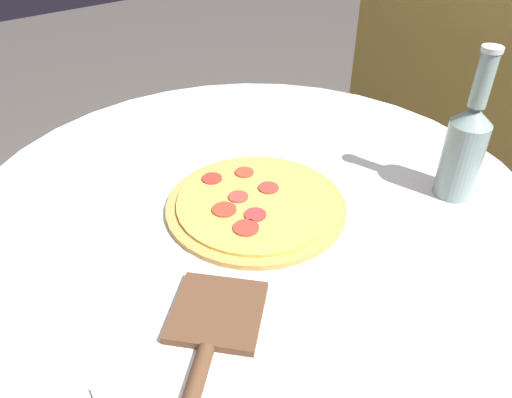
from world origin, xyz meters
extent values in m
cylinder|color=silver|center=(0.00, 0.00, 0.35)|extent=(0.09, 0.09, 0.66)
cylinder|color=silver|center=(0.00, 0.00, 0.70)|extent=(1.04, 1.04, 0.02)
cylinder|color=#C68E47|center=(0.03, -0.01, 0.71)|extent=(0.32, 0.32, 0.01)
cylinder|color=#E0BC4C|center=(0.03, -0.01, 0.72)|extent=(0.28, 0.28, 0.01)
cylinder|color=#A53928|center=(0.02, -0.07, 0.73)|extent=(0.04, 0.04, 0.00)
cylinder|color=#AA3730|center=(0.01, 0.03, 0.73)|extent=(0.04, 0.04, 0.00)
cylinder|color=#AF3126|center=(-0.08, -0.04, 0.73)|extent=(0.04, 0.04, 0.00)
cylinder|color=#BA3E35|center=(0.00, -0.03, 0.73)|extent=(0.04, 0.04, 0.00)
cylinder|color=#B23333|center=(0.06, -0.04, 0.73)|extent=(0.04, 0.04, 0.00)
cylinder|color=#B33D29|center=(-0.06, 0.02, 0.73)|extent=(0.04, 0.04, 0.00)
cylinder|color=#B73728|center=(0.08, -0.07, 0.73)|extent=(0.04, 0.04, 0.00)
cylinder|color=gray|center=(0.21, 0.31, 0.78)|extent=(0.07, 0.07, 0.14)
cone|color=gray|center=(0.21, 0.31, 0.87)|extent=(0.07, 0.07, 0.03)
cylinder|color=gray|center=(0.21, 0.31, 0.93)|extent=(0.03, 0.03, 0.09)
cylinder|color=silver|center=(0.21, 0.31, 0.98)|extent=(0.03, 0.03, 0.01)
cube|color=brown|center=(0.19, -0.20, 0.72)|extent=(0.17, 0.17, 0.01)
cylinder|color=brown|center=(0.28, -0.29, 0.72)|extent=(0.10, 0.11, 0.02)
camera|label=1|loc=(0.59, -0.43, 1.25)|focal=35.00mm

